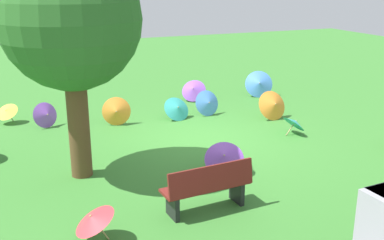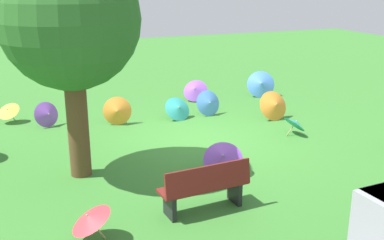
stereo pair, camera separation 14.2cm
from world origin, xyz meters
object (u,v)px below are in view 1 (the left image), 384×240
(parasol_purple_1, at_px, (224,157))
(parasol_purple_2, at_px, (46,115))
(parasol_orange_2, at_px, (116,111))
(parasol_blue_5, at_px, (259,84))
(parasol_teal_0, at_px, (295,122))
(parasol_teal_2, at_px, (177,108))
(parasol_red_0, at_px, (93,219))
(shade_tree, at_px, (71,22))
(parasol_blue_3, at_px, (208,103))
(parasol_purple_0, at_px, (193,90))
(park_bench, at_px, (208,187))
(parasol_yellow_0, at_px, (7,111))
(parasol_orange_0, at_px, (274,105))

(parasol_purple_1, bearing_deg, parasol_purple_2, -57.72)
(parasol_orange_2, xyz_separation_m, parasol_blue_5, (-5.24, -1.27, 0.06))
(parasol_teal_0, relative_size, parasol_teal_2, 0.79)
(parasol_purple_2, bearing_deg, parasol_red_0, 90.48)
(parasol_purple_1, bearing_deg, parasol_teal_2, -97.45)
(shade_tree, relative_size, parasol_purple_2, 5.77)
(parasol_teal_2, height_order, parasol_blue_3, parasol_blue_3)
(parasol_teal_0, bearing_deg, parasol_purple_0, -74.54)
(park_bench, relative_size, parasol_purple_1, 1.54)
(park_bench, relative_size, parasol_orange_2, 1.92)
(parasol_teal_0, height_order, parasol_purple_0, parasol_purple_0)
(parasol_yellow_0, distance_m, parasol_red_0, 7.07)
(parasol_purple_2, bearing_deg, parasol_blue_5, -174.11)
(park_bench, xyz_separation_m, parasol_teal_0, (-3.80, -2.92, -0.15))
(parasol_purple_0, height_order, parasol_orange_2, parasol_orange_2)
(parasol_purple_0, bearing_deg, shade_tree, 46.12)
(parasol_teal_0, xyz_separation_m, parasol_teal_2, (2.35, -2.39, 0.01))
(parasol_purple_1, xyz_separation_m, parasol_red_0, (2.95, 1.46, -0.01))
(park_bench, bearing_deg, parasol_blue_5, -126.50)
(park_bench, distance_m, parasol_yellow_0, 7.41)
(parasol_orange_2, xyz_separation_m, parasol_teal_2, (-1.74, 0.11, -0.07))
(parasol_purple_1, distance_m, parasol_blue_5, 6.81)
(shade_tree, relative_size, parasol_orange_0, 4.95)
(parasol_yellow_0, bearing_deg, parasol_purple_1, 125.78)
(parasol_purple_2, bearing_deg, parasol_yellow_0, -38.32)
(park_bench, relative_size, parasol_yellow_0, 2.02)
(parasol_teal_2, relative_size, parasol_red_0, 1.23)
(parasol_orange_0, xyz_separation_m, parasol_yellow_0, (7.07, -2.49, -0.06))
(parasol_purple_0, distance_m, parasol_red_0, 8.66)
(parasol_blue_3, bearing_deg, parasol_purple_2, -7.96)
(shade_tree, bearing_deg, parasol_blue_3, -145.13)
(parasol_teal_0, bearing_deg, park_bench, 37.50)
(parasol_orange_2, distance_m, parasol_teal_2, 1.75)
(parasol_orange_0, relative_size, parasol_orange_2, 1.07)
(shade_tree, relative_size, parasol_blue_5, 4.20)
(parasol_blue_5, bearing_deg, parasol_orange_0, 68.64)
(parasol_teal_0, distance_m, parasol_purple_0, 4.26)
(parasol_purple_0, height_order, parasol_red_0, parasol_purple_0)
(park_bench, xyz_separation_m, parasol_yellow_0, (3.07, -6.75, -0.10))
(shade_tree, height_order, parasol_blue_5, shade_tree)
(parasol_purple_2, relative_size, parasol_red_0, 1.14)
(parasol_yellow_0, height_order, parasol_red_0, parasol_red_0)
(parasol_purple_0, bearing_deg, parasol_purple_1, 73.23)
(shade_tree, bearing_deg, parasol_red_0, 84.06)
(parasol_teal_0, relative_size, parasol_blue_3, 0.81)
(parasol_purple_1, xyz_separation_m, parasol_purple_2, (3.00, -4.76, -0.07))
(parasol_red_0, bearing_deg, parasol_purple_2, -89.52)
(shade_tree, bearing_deg, parasol_yellow_0, -73.12)
(parasol_yellow_0, bearing_deg, parasol_teal_0, 150.90)
(parasol_red_0, xyz_separation_m, parasol_blue_5, (-6.99, -6.94, 0.05))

